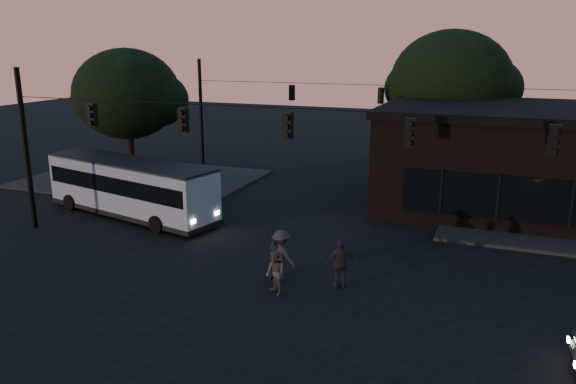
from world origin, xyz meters
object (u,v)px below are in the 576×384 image
(pedestrian_c, at_px, (341,264))
(pedestrian_a, at_px, (275,258))
(building, at_px, (533,159))
(pedestrian_d, at_px, (281,255))
(pedestrian_b, at_px, (275,273))
(bus, at_px, (130,185))

(pedestrian_c, bearing_deg, pedestrian_a, -22.21)
(building, relative_size, pedestrian_d, 8.11)
(building, height_order, pedestrian_d, building)
(pedestrian_d, bearing_deg, building, -103.43)
(building, relative_size, pedestrian_b, 9.78)
(bus, height_order, pedestrian_a, bus)
(bus, bearing_deg, pedestrian_b, -16.41)
(bus, bearing_deg, pedestrian_c, -6.98)
(pedestrian_b, bearing_deg, pedestrian_c, 74.98)
(bus, xyz_separation_m, pedestrian_a, (9.87, -4.72, -0.76))
(pedestrian_c, bearing_deg, pedestrian_d, -25.30)
(building, height_order, pedestrian_c, building)
(bus, height_order, pedestrian_d, bus)
(building, relative_size, pedestrian_a, 9.08)
(bus, xyz_separation_m, pedestrian_c, (12.33, -4.52, -0.69))
(pedestrian_a, bearing_deg, building, 68.05)
(pedestrian_a, xyz_separation_m, pedestrian_b, (0.51, -1.17, -0.06))
(pedestrian_c, height_order, pedestrian_d, pedestrian_d)
(building, xyz_separation_m, pedestrian_c, (-6.48, -13.25, -1.79))
(building, relative_size, pedestrian_c, 8.41)
(pedestrian_d, bearing_deg, pedestrian_c, -158.59)
(pedestrian_a, bearing_deg, pedestrian_c, 16.32)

